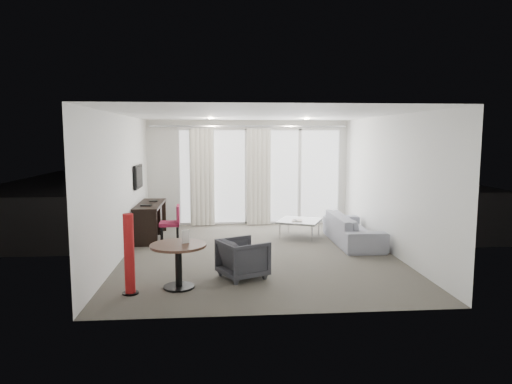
{
  "coord_description": "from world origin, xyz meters",
  "views": [
    {
      "loc": [
        -0.73,
        -8.41,
        2.21
      ],
      "look_at": [
        0.0,
        0.6,
        1.1
      ],
      "focal_mm": 32.0,
      "sensor_mm": 36.0,
      "label": 1
    }
  ],
  "objects": [
    {
      "name": "desk_chair",
      "position": [
        -1.77,
        1.0,
        0.4
      ],
      "size": [
        0.45,
        0.42,
        0.79
      ],
      "primitive_type": null,
      "rotation": [
        0.0,
        0.0,
        0.05
      ],
      "color": "maroon",
      "rests_on": "floor"
    },
    {
      "name": "magazine",
      "position": [
        0.94,
        1.22,
        0.36
      ],
      "size": [
        0.3,
        0.35,
        0.02
      ],
      "primitive_type": null,
      "rotation": [
        0.0,
        0.0,
        -0.19
      ],
      "color": "gray",
      "rests_on": "coffee_table"
    },
    {
      "name": "rattan_chair_a",
      "position": [
        0.69,
        4.81,
        0.41
      ],
      "size": [
        0.58,
        0.58,
        0.83
      ],
      "primitive_type": null,
      "rotation": [
        0.0,
        0.0,
        0.03
      ],
      "color": "brown",
      "rests_on": "terrace_slab"
    },
    {
      "name": "ceiling",
      "position": [
        0.0,
        0.0,
        2.6
      ],
      "size": [
        5.0,
        6.0,
        0.0
      ],
      "primitive_type": "cube",
      "color": "white",
      "rests_on": "ground"
    },
    {
      "name": "wall_left",
      "position": [
        -2.5,
        0.0,
        1.3
      ],
      "size": [
        0.0,
        6.0,
        2.6
      ],
      "primitive_type": "cube",
      "color": "silver",
      "rests_on": "ground"
    },
    {
      "name": "downlight_a",
      "position": [
        -0.9,
        1.6,
        2.59
      ],
      "size": [
        0.12,
        0.12,
        0.02
      ],
      "primitive_type": "cylinder",
      "color": "#FFE0B2",
      "rests_on": "ceiling"
    },
    {
      "name": "curtain_right",
      "position": [
        0.25,
        2.82,
        1.2
      ],
      "size": [
        0.6,
        0.2,
        2.38
      ],
      "primitive_type": null,
      "color": "silver",
      "rests_on": "ground"
    },
    {
      "name": "red_lamp",
      "position": [
        -2.0,
        -2.07,
        0.57
      ],
      "size": [
        0.29,
        0.29,
        1.14
      ],
      "primitive_type": "cylinder",
      "rotation": [
        0.0,
        0.0,
        0.32
      ],
      "color": "#A11617",
      "rests_on": "floor"
    },
    {
      "name": "window_frame",
      "position": [
        0.3,
        2.97,
        1.2
      ],
      "size": [
        4.1,
        0.06,
        2.44
      ],
      "primitive_type": null,
      "color": "white",
      "rests_on": "ground"
    },
    {
      "name": "desk",
      "position": [
        -2.23,
        1.47,
        0.38
      ],
      "size": [
        0.51,
        1.63,
        0.76
      ],
      "primitive_type": null,
      "color": "black",
      "rests_on": "floor"
    },
    {
      "name": "menu_card",
      "position": [
        -1.23,
        -1.81,
        0.72
      ],
      "size": [
        0.1,
        0.06,
        0.19
      ],
      "primitive_type": null,
      "rotation": [
        0.0,
        0.0,
        0.42
      ],
      "color": "white",
      "rests_on": "round_table"
    },
    {
      "name": "wall_front",
      "position": [
        0.0,
        -3.0,
        1.3
      ],
      "size": [
        5.0,
        0.0,
        2.6
      ],
      "primitive_type": "cube",
      "color": "silver",
      "rests_on": "ground"
    },
    {
      "name": "coffee_table",
      "position": [
        1.02,
        1.32,
        0.19
      ],
      "size": [
        1.13,
        1.13,
        0.38
      ],
      "primitive_type": null,
      "rotation": [
        0.0,
        0.0,
        -0.42
      ],
      "color": "gray",
      "rests_on": "floor"
    },
    {
      "name": "window_panel",
      "position": [
        0.3,
        2.98,
        1.2
      ],
      "size": [
        4.0,
        0.02,
        2.38
      ],
      "primitive_type": null,
      "color": "white",
      "rests_on": "ground"
    },
    {
      "name": "tub_armchair",
      "position": [
        -0.37,
        -1.45,
        0.31
      ],
      "size": [
        0.89,
        0.89,
        0.61
      ],
      "primitive_type": "imported",
      "rotation": [
        0.0,
        0.0,
        2.03
      ],
      "color": "#313137",
      "rests_on": "floor"
    },
    {
      "name": "terrace_slab",
      "position": [
        0.3,
        4.5,
        -0.06
      ],
      "size": [
        5.6,
        3.0,
        0.12
      ],
      "primitive_type": "cube",
      "color": "#4D4D50",
      "rests_on": "ground"
    },
    {
      "name": "round_table",
      "position": [
        -1.33,
        -1.87,
        0.33
      ],
      "size": [
        0.95,
        0.95,
        0.65
      ],
      "primitive_type": null,
      "rotation": [
        0.0,
        0.0,
        0.18
      ],
      "color": "#42281D",
      "rests_on": "floor"
    },
    {
      "name": "floor",
      "position": [
        0.0,
        0.0,
        0.0
      ],
      "size": [
        5.0,
        6.0,
        0.0
      ],
      "primitive_type": "cube",
      "color": "#504B42",
      "rests_on": "ground"
    },
    {
      "name": "curtain_track",
      "position": [
        0.0,
        2.82,
        2.45
      ],
      "size": [
        4.8,
        0.04,
        0.04
      ],
      "primitive_type": null,
      "color": "#B2B2B7",
      "rests_on": "ceiling"
    },
    {
      "name": "wall_right",
      "position": [
        2.5,
        0.0,
        1.3
      ],
      "size": [
        0.0,
        6.0,
        2.6
      ],
      "primitive_type": "cube",
      "color": "silver",
      "rests_on": "ground"
    },
    {
      "name": "rattan_table",
      "position": [
        1.27,
        4.55,
        0.25
      ],
      "size": [
        0.56,
        0.56,
        0.5
      ],
      "primitive_type": null,
      "rotation": [
        0.0,
        0.0,
        0.14
      ],
      "color": "brown",
      "rests_on": "terrace_slab"
    },
    {
      "name": "remote",
      "position": [
        0.91,
        1.22,
        0.36
      ],
      "size": [
        0.07,
        0.17,
        0.02
      ],
      "primitive_type": null,
      "rotation": [
        0.0,
        0.0,
        0.1
      ],
      "color": "black",
      "rests_on": "coffee_table"
    },
    {
      "name": "sofa",
      "position": [
        2.02,
        0.68,
        0.3
      ],
      "size": [
        0.8,
        2.04,
        0.6
      ],
      "primitive_type": "imported",
      "rotation": [
        0.0,
        0.0,
        1.57
      ],
      "color": "gray",
      "rests_on": "floor"
    },
    {
      "name": "downlight_b",
      "position": [
        1.2,
        1.6,
        2.59
      ],
      "size": [
        0.12,
        0.12,
        0.02
      ],
      "primitive_type": "cylinder",
      "color": "#FFE0B2",
      "rests_on": "ceiling"
    },
    {
      "name": "curtain_left",
      "position": [
        -1.15,
        2.82,
        1.2
      ],
      "size": [
        0.6,
        0.2,
        2.38
      ],
      "primitive_type": null,
      "color": "silver",
      "rests_on": "ground"
    },
    {
      "name": "rattan_chair_b",
      "position": [
        1.63,
        4.02,
        0.42
      ],
      "size": [
        0.72,
        0.72,
        0.85
      ],
      "primitive_type": null,
      "rotation": [
        0.0,
        0.0,
        0.29
      ],
      "color": "brown",
      "rests_on": "terrace_slab"
    },
    {
      "name": "tv",
      "position": [
        -2.46,
        1.45,
        1.35
      ],
      "size": [
        0.05,
        0.8,
        0.5
      ],
      "primitive_type": null,
      "color": "black",
      "rests_on": "wall_left"
    },
    {
      "name": "balustrade",
      "position": [
        0.3,
        5.95,
        0.5
      ],
      "size": [
        5.5,
        0.06,
        1.05
      ],
      "primitive_type": null,
      "color": "#B2B2B7",
      "rests_on": "terrace_slab"
    }
  ]
}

